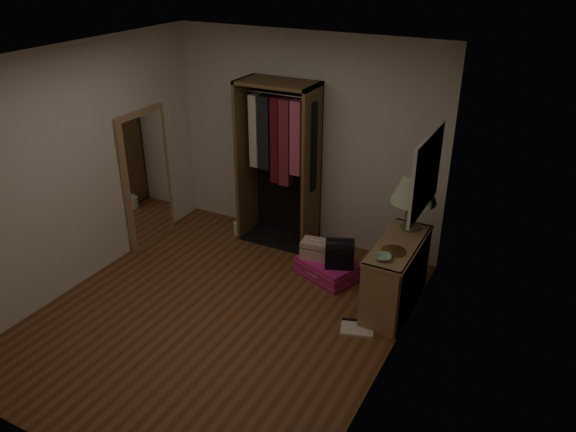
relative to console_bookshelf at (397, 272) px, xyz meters
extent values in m
plane|color=brown|center=(-1.54, -1.04, -0.39)|extent=(4.00, 4.00, 0.00)
cube|color=beige|center=(-1.54, 0.96, 0.91)|extent=(3.50, 0.02, 2.60)
cube|color=beige|center=(-1.54, -3.04, 0.91)|extent=(3.50, 0.02, 2.60)
cube|color=beige|center=(0.21, -1.04, 0.91)|extent=(0.02, 4.00, 2.60)
cube|color=beige|center=(-3.29, -1.04, 0.91)|extent=(0.02, 4.00, 2.60)
cube|color=silver|center=(-1.54, -1.04, 2.21)|extent=(3.50, 4.00, 0.01)
cube|color=silver|center=(0.19, -0.04, 1.16)|extent=(0.03, 0.96, 0.76)
cube|color=black|center=(0.19, -0.04, 1.16)|extent=(0.03, 0.90, 0.70)
cube|color=silver|center=(0.18, -0.04, 0.85)|extent=(0.01, 0.88, 0.02)
cube|color=silver|center=(0.18, -0.04, 0.93)|extent=(0.01, 0.88, 0.02)
cube|color=silver|center=(0.18, -0.04, 1.00)|extent=(0.01, 0.88, 0.02)
cube|color=silver|center=(0.18, -0.04, 1.08)|extent=(0.01, 0.88, 0.02)
cube|color=silver|center=(0.18, -0.04, 1.16)|extent=(0.01, 0.88, 0.02)
cube|color=silver|center=(0.18, -0.04, 1.24)|extent=(0.01, 0.88, 0.02)
cube|color=silver|center=(0.18, -0.04, 1.32)|extent=(0.01, 0.88, 0.02)
cube|color=silver|center=(0.18, -0.04, 1.39)|extent=(0.01, 0.88, 0.02)
cube|color=silver|center=(0.18, -0.04, 1.47)|extent=(0.01, 0.88, 0.02)
cube|color=#946947|center=(0.00, -0.58, -0.01)|extent=(0.40, 0.03, 0.75)
cube|color=#946947|center=(0.00, 0.49, -0.01)|extent=(0.40, 0.03, 0.75)
cube|color=#946947|center=(0.00, -0.04, -0.33)|extent=(0.40, 1.04, 0.03)
cube|color=#946947|center=(0.00, -0.04, 0.18)|extent=(0.40, 1.04, 0.03)
cube|color=#946947|center=(0.00, -0.04, 0.35)|extent=(0.42, 1.12, 0.03)
cube|color=brown|center=(0.19, -0.04, -0.01)|extent=(0.02, 1.10, 0.75)
cube|color=#946947|center=(-0.01, 0.29, 0.26)|extent=(0.36, 0.38, 0.13)
cube|color=gray|center=(-0.08, -0.51, -0.16)|extent=(0.17, 0.04, 0.31)
cube|color=#4C3833|center=(-0.06, -0.46, -0.18)|extent=(0.22, 0.04, 0.28)
cube|color=#B7AD99|center=(-0.06, -0.41, -0.16)|extent=(0.21, 0.04, 0.30)
cube|color=brown|center=(-0.09, -0.36, -0.18)|extent=(0.15, 0.04, 0.28)
cube|color=#3F4C59|center=(-0.06, -0.31, -0.19)|extent=(0.20, 0.05, 0.25)
cube|color=gray|center=(-0.06, -0.25, -0.19)|extent=(0.20, 0.04, 0.25)
cube|color=#59594C|center=(-0.08, -0.20, -0.16)|extent=(0.17, 0.05, 0.31)
cube|color=#B2724C|center=(-0.06, -0.15, -0.20)|extent=(0.22, 0.03, 0.23)
cube|color=beige|center=(-0.08, -0.10, -0.20)|extent=(0.17, 0.05, 0.22)
cube|color=#332D38|center=(-0.06, -0.05, -0.17)|extent=(0.22, 0.03, 0.29)
cube|color=gray|center=(-0.08, -0.01, -0.20)|extent=(0.17, 0.04, 0.22)
cube|color=#4C3833|center=(-0.09, 0.04, -0.16)|extent=(0.16, 0.04, 0.30)
cube|color=#B7AD99|center=(-0.07, 0.10, -0.19)|extent=(0.19, 0.05, 0.24)
cube|color=brown|center=(-0.07, 0.16, -0.18)|extent=(0.19, 0.05, 0.26)
cube|color=#3F4C59|center=(-0.08, 0.21, -0.17)|extent=(0.18, 0.05, 0.29)
cube|color=gray|center=(-0.07, 0.27, -0.20)|extent=(0.19, 0.04, 0.23)
cube|color=#59594C|center=(-0.06, 0.32, -0.17)|extent=(0.20, 0.04, 0.28)
cube|color=#B2724C|center=(-0.08, 0.37, -0.20)|extent=(0.16, 0.05, 0.24)
cube|color=beige|center=(-0.07, 0.42, -0.16)|extent=(0.19, 0.03, 0.31)
cube|color=brown|center=(-2.24, 0.70, 0.64)|extent=(0.04, 0.50, 2.05)
cube|color=brown|center=(-1.33, 0.70, 0.64)|extent=(0.04, 0.50, 2.05)
cube|color=brown|center=(-1.79, 0.70, 1.64)|extent=(0.95, 0.50, 0.04)
cube|color=black|center=(-1.79, 0.93, 0.64)|extent=(0.95, 0.02, 2.05)
cube|color=black|center=(-1.79, 0.70, -0.38)|extent=(0.95, 0.50, 0.02)
cylinder|color=silver|center=(-1.79, 0.70, 1.51)|extent=(0.87, 0.02, 0.02)
cube|color=beige|center=(-2.09, 0.68, 1.03)|extent=(0.10, 0.13, 0.90)
cube|color=black|center=(-1.95, 0.68, 1.03)|extent=(0.14, 0.12, 0.91)
cube|color=#590F19|center=(-1.80, 0.68, 0.95)|extent=(0.10, 0.10, 1.06)
cube|color=maroon|center=(-1.67, 0.68, 0.95)|extent=(0.13, 0.14, 1.06)
cube|color=#BF4C72|center=(-1.51, 0.68, 1.03)|extent=(0.13, 0.16, 0.90)
cube|color=black|center=(-1.35, 0.68, 0.94)|extent=(0.14, 0.11, 1.07)
cube|color=#A3764F|center=(-3.24, -0.04, 0.46)|extent=(0.05, 0.80, 1.70)
cube|color=white|center=(-3.21, -0.04, 0.46)|extent=(0.01, 0.68, 1.58)
cube|color=#DA1A7C|center=(-0.85, 0.17, -0.29)|extent=(0.79, 0.68, 0.21)
cube|color=silver|center=(-0.85, 0.17, -0.34)|extent=(0.81, 0.71, 0.01)
cube|color=silver|center=(-0.85, 0.17, -0.23)|extent=(0.81, 0.71, 0.01)
cylinder|color=silver|center=(-0.94, -0.06, -0.29)|extent=(0.15, 0.07, 0.02)
cube|color=#C7B198|center=(-1.02, 0.17, -0.08)|extent=(0.33, 0.25, 0.21)
cube|color=brown|center=(-1.02, 0.17, -0.03)|extent=(0.34, 0.26, 0.01)
cylinder|color=silver|center=(-1.02, 0.17, 0.04)|extent=(0.09, 0.03, 0.01)
cube|color=black|center=(-0.70, 0.12, -0.06)|extent=(0.37, 0.31, 0.24)
cylinder|color=black|center=(-0.70, 0.12, 0.06)|extent=(0.37, 0.31, 0.21)
cylinder|color=#4D5328|center=(0.00, 0.34, 0.38)|extent=(0.24, 0.24, 0.03)
cylinder|color=#4D5328|center=(0.00, 0.34, 0.42)|extent=(0.14, 0.14, 0.04)
sphere|color=#4D5328|center=(0.00, 0.34, 0.51)|extent=(0.17, 0.17, 0.15)
cylinder|color=#4D5328|center=(0.00, 0.34, 0.63)|extent=(0.06, 0.06, 0.09)
cone|color=beige|center=(0.00, 0.34, 0.81)|extent=(0.55, 0.55, 0.29)
cone|color=beige|center=(0.00, 0.34, 0.81)|extent=(0.49, 0.49, 0.27)
cylinder|color=olive|center=(0.00, -0.23, 0.37)|extent=(0.25, 0.25, 0.01)
imported|color=#9CBA9B|center=(-0.05, -0.41, 0.38)|extent=(0.22, 0.22, 0.04)
cylinder|color=silver|center=(-2.32, 0.56, -0.30)|extent=(0.14, 0.14, 0.18)
cylinder|color=silver|center=(-2.32, 0.56, -0.19)|extent=(0.06, 0.06, 0.04)
cube|color=beige|center=(-0.19, -0.61, -0.38)|extent=(0.39, 0.35, 0.03)
cube|color=black|center=(-0.22, -0.50, -0.38)|extent=(0.32, 0.14, 0.03)
camera|label=1|loc=(1.30, -4.95, 3.10)|focal=35.00mm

